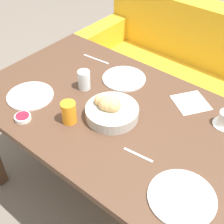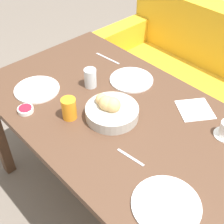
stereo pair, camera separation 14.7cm
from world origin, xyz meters
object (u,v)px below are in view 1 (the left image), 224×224
object	(u,v)px
bread_basket	(111,110)
plate_far_center	(124,79)
knife_silver	(96,59)
napkin	(191,103)
spoon_coffee	(138,155)
plate_near_left	(30,96)
juice_glass	(69,112)
couch	(186,86)
jam_bowl_berry	(23,117)
water_tumbler	(84,80)
plate_near_right	(182,198)

from	to	relation	value
bread_basket	plate_far_center	size ratio (longest dim) A/B	1.06
knife_silver	plate_far_center	bearing A→B (deg)	-12.17
bread_basket	napkin	distance (m)	0.42
bread_basket	spoon_coffee	world-z (taller)	bread_basket
plate_far_center	knife_silver	size ratio (longest dim) A/B	1.30
spoon_coffee	plate_near_left	bearing A→B (deg)	-176.97
juice_glass	knife_silver	size ratio (longest dim) A/B	0.59
couch	plate_near_left	world-z (taller)	couch
jam_bowl_berry	knife_silver	bearing A→B (deg)	98.40
juice_glass	napkin	world-z (taller)	juice_glass
plate_far_center	knife_silver	world-z (taller)	plate_far_center
plate_far_center	water_tumbler	distance (m)	0.23
plate_near_left	water_tumbler	xyz separation A→B (m)	(0.16, 0.23, 0.05)
water_tumbler	knife_silver	bearing A→B (deg)	119.85
spoon_coffee	plate_near_right	bearing A→B (deg)	-15.06
plate_near_left	knife_silver	world-z (taller)	plate_near_left
bread_basket	juice_glass	distance (m)	0.20
plate_near_left	plate_near_right	bearing A→B (deg)	-1.98
plate_near_right	knife_silver	distance (m)	1.03
juice_glass	water_tumbler	size ratio (longest dim) A/B	1.03
napkin	juice_glass	bearing A→B (deg)	-127.81
juice_glass	bread_basket	bearing A→B (deg)	48.68
couch	juice_glass	world-z (taller)	couch
water_tumbler	knife_silver	world-z (taller)	water_tumbler
couch	spoon_coffee	xyz separation A→B (m)	(0.34, -1.12, 0.44)
bread_basket	water_tumbler	xyz separation A→B (m)	(-0.25, 0.09, 0.01)
jam_bowl_berry	knife_silver	world-z (taller)	jam_bowl_berry
plate_near_right	plate_far_center	world-z (taller)	same
plate_far_center	knife_silver	distance (m)	0.26
bread_basket	water_tumbler	bearing A→B (deg)	161.31
water_tumbler	spoon_coffee	size ratio (longest dim) A/B	0.75
water_tumbler	jam_bowl_berry	distance (m)	0.37
water_tumbler	knife_silver	xyz separation A→B (m)	(-0.14, 0.25, -0.05)
plate_far_center	spoon_coffee	xyz separation A→B (m)	(0.39, -0.40, -0.00)
bread_basket	knife_silver	distance (m)	0.53
plate_near_left	napkin	bearing A→B (deg)	36.07
plate_near_right	jam_bowl_berry	xyz separation A→B (m)	(-0.80, -0.10, 0.01)
plate_far_center	napkin	xyz separation A→B (m)	(0.39, 0.05, -0.00)
jam_bowl_berry	spoon_coffee	bearing A→B (deg)	16.95
bread_basket	plate_far_center	bearing A→B (deg)	116.53
couch	knife_silver	world-z (taller)	couch
plate_near_right	jam_bowl_berry	size ratio (longest dim) A/B	3.29
couch	water_tumbler	distance (m)	1.06
bread_basket	jam_bowl_berry	bearing A→B (deg)	-137.61
couch	spoon_coffee	size ratio (longest dim) A/B	11.72
plate_far_center	water_tumbler	xyz separation A→B (m)	(-0.11, -0.20, 0.05)
couch	napkin	world-z (taller)	couch
bread_basket	juice_glass	bearing A→B (deg)	-131.32
plate_far_center	plate_near_left	bearing A→B (deg)	-122.78
knife_silver	water_tumbler	bearing A→B (deg)	-60.15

